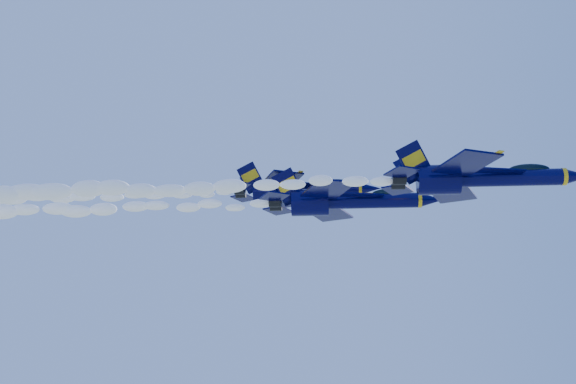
{
  "coord_description": "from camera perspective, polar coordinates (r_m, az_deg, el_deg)",
  "views": [
    {
      "loc": [
        4.28,
        -71.76,
        129.38
      ],
      "look_at": [
        0.01,
        -4.89,
        151.21
      ],
      "focal_mm": 45.0,
      "sensor_mm": 36.0,
      "label": 1
    }
  ],
  "objects": [
    {
      "name": "jet_lead",
      "position": [
        64.21,
        14.78,
        1.1
      ],
      "size": [
        17.02,
        13.96,
        6.32
      ],
      "color": "#030231"
    },
    {
      "name": "smoke_trail_jet_lead",
      "position": [
        64.76,
        -10.58,
        0.25
      ],
      "size": [
        42.11,
        1.9,
        1.71
      ],
      "primitive_type": "ellipsoid",
      "color": "white"
    },
    {
      "name": "jet_second",
      "position": [
        71.04,
        4.51,
        -0.7
      ],
      "size": [
        17.16,
        14.08,
        6.38
      ],
      "color": "#030231"
    },
    {
      "name": "smoke_trail_jet_second",
      "position": [
        75.92,
        -17.44,
        -1.37
      ],
      "size": [
        42.11,
        1.91,
        1.72
      ],
      "primitive_type": "ellipsoid",
      "color": "white"
    },
    {
      "name": "jet_third",
      "position": [
        77.18,
        0.8,
        0.2
      ],
      "size": [
        15.62,
        12.82,
        5.81
      ],
      "color": "#030231"
    },
    {
      "name": "smoke_trail_jet_third",
      "position": [
        83.1,
        -18.67,
        -0.44
      ],
      "size": [
        42.11,
        1.74,
        1.57
      ],
      "primitive_type": "ellipsoid",
      "color": "white"
    }
  ]
}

